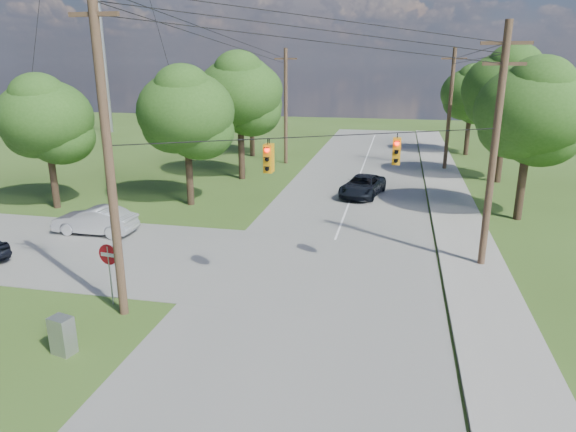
% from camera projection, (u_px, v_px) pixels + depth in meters
% --- Properties ---
extents(ground, '(140.00, 140.00, 0.00)m').
position_uv_depth(ground, '(241.00, 332.00, 17.60)').
color(ground, '#334D19').
rests_on(ground, ground).
extents(main_road, '(10.00, 100.00, 0.03)m').
position_uv_depth(main_road, '(320.00, 279.00, 21.87)').
color(main_road, gray).
rests_on(main_road, ground).
extents(sidewalk_east, '(2.60, 100.00, 0.12)m').
position_uv_depth(sidewalk_east, '(486.00, 292.00, 20.51)').
color(sidewalk_east, gray).
rests_on(sidewalk_east, ground).
extents(pole_sw, '(2.00, 0.32, 12.00)m').
position_uv_depth(pole_sw, '(107.00, 145.00, 17.09)').
color(pole_sw, brown).
rests_on(pole_sw, ground).
extents(pole_ne, '(2.00, 0.32, 10.50)m').
position_uv_depth(pole_ne, '(495.00, 146.00, 21.71)').
color(pole_ne, brown).
rests_on(pole_ne, ground).
extents(pole_north_e, '(2.00, 0.32, 10.00)m').
position_uv_depth(pole_north_e, '(450.00, 109.00, 42.39)').
color(pole_north_e, brown).
rests_on(pole_north_e, ground).
extents(pole_north_w, '(2.00, 0.32, 10.00)m').
position_uv_depth(pole_north_w, '(286.00, 106.00, 45.19)').
color(pole_north_w, brown).
rests_on(pole_north_w, ground).
extents(power_lines, '(13.93, 29.62, 4.93)m').
position_uv_depth(power_lines, '(334.00, 56.00, 25.44)').
color(power_lines, black).
rests_on(power_lines, ground).
extents(traffic_signals, '(4.91, 3.27, 1.05)m').
position_uv_depth(traffic_signals, '(335.00, 154.00, 19.63)').
color(traffic_signals, orange).
rests_on(traffic_signals, ground).
extents(tree_w_near, '(6.00, 6.00, 8.40)m').
position_uv_depth(tree_w_near, '(186.00, 112.00, 31.53)').
color(tree_w_near, '#3F2B1F').
rests_on(tree_w_near, ground).
extents(tree_w_mid, '(6.40, 6.40, 9.22)m').
position_uv_depth(tree_w_mid, '(240.00, 93.00, 38.62)').
color(tree_w_mid, '#3F2B1F').
rests_on(tree_w_mid, ground).
extents(tree_w_far, '(6.00, 6.00, 8.73)m').
position_uv_depth(tree_w_far, '(251.00, 90.00, 48.48)').
color(tree_w_far, '#3F2B1F').
rests_on(tree_w_far, ground).
extents(tree_e_near, '(6.20, 6.20, 8.81)m').
position_uv_depth(tree_e_near, '(531.00, 111.00, 28.34)').
color(tree_e_near, '#3F2B1F').
rests_on(tree_e_near, ground).
extents(tree_e_mid, '(6.60, 6.60, 9.64)m').
position_uv_depth(tree_e_mid, '(508.00, 90.00, 37.41)').
color(tree_e_mid, '#3F2B1F').
rests_on(tree_e_mid, ground).
extents(tree_e_far, '(5.80, 5.80, 8.32)m').
position_uv_depth(tree_e_far, '(472.00, 94.00, 49.12)').
color(tree_e_far, '#3F2B1F').
rests_on(tree_e_far, ground).
extents(tree_cross_n, '(5.60, 5.60, 7.91)m').
position_uv_depth(tree_cross_n, '(45.00, 118.00, 30.89)').
color(tree_cross_n, '#3F2B1F').
rests_on(tree_cross_n, ground).
extents(car_cross_silver, '(4.43, 1.56, 1.46)m').
position_uv_depth(car_cross_silver, '(95.00, 220.00, 27.35)').
color(car_cross_silver, silver).
rests_on(car_cross_silver, cross_road).
extents(car_main_north, '(3.26, 5.34, 1.38)m').
position_uv_depth(car_main_north, '(363.00, 186.00, 35.10)').
color(car_main_north, black).
rests_on(car_main_north, main_road).
extents(control_cabinet, '(0.79, 0.65, 1.25)m').
position_uv_depth(control_cabinet, '(62.00, 335.00, 16.14)').
color(control_cabinet, gray).
rests_on(control_cabinet, ground).
extents(do_not_enter_sign, '(0.81, 0.15, 2.42)m').
position_uv_depth(do_not_enter_sign, '(109.00, 261.00, 19.11)').
color(do_not_enter_sign, gray).
rests_on(do_not_enter_sign, ground).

